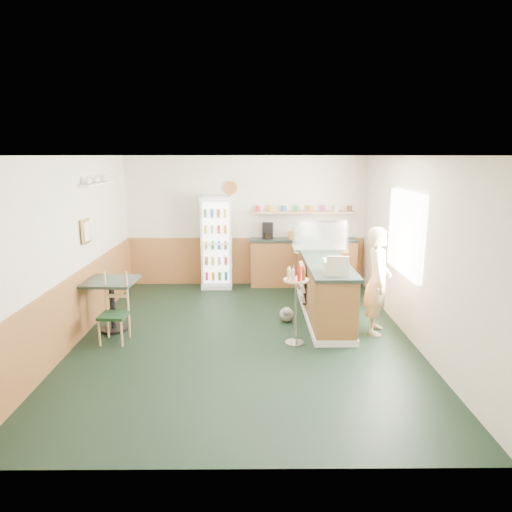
{
  "coord_description": "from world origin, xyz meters",
  "views": [
    {
      "loc": [
        0.14,
        -6.52,
        2.7
      ],
      "look_at": [
        0.19,
        0.6,
        1.13
      ],
      "focal_mm": 32.0,
      "sensor_mm": 36.0,
      "label": 1
    }
  ],
  "objects_px": {
    "condiment_stand": "(296,294)",
    "cafe_chair": "(115,305)",
    "cash_register": "(335,267)",
    "display_case": "(319,236)",
    "shopkeeper": "(378,281)",
    "drinks_fridge": "(217,242)",
    "cafe_table": "(112,295)"
  },
  "relations": [
    {
      "from": "shopkeeper",
      "to": "cafe_table",
      "type": "distance_m",
      "value": 4.11
    },
    {
      "from": "drinks_fridge",
      "to": "cash_register",
      "type": "height_order",
      "value": "drinks_fridge"
    },
    {
      "from": "cash_register",
      "to": "cafe_table",
      "type": "distance_m",
      "value": 3.46
    },
    {
      "from": "drinks_fridge",
      "to": "display_case",
      "type": "height_order",
      "value": "drinks_fridge"
    },
    {
      "from": "cafe_chair",
      "to": "drinks_fridge",
      "type": "bearing_deg",
      "value": 69.24
    },
    {
      "from": "drinks_fridge",
      "to": "display_case",
      "type": "xyz_separation_m",
      "value": [
        1.95,
        -1.14,
        0.33
      ]
    },
    {
      "from": "shopkeeper",
      "to": "cafe_chair",
      "type": "relative_size",
      "value": 1.61
    },
    {
      "from": "condiment_stand",
      "to": "cafe_chair",
      "type": "bearing_deg",
      "value": 176.55
    },
    {
      "from": "display_case",
      "to": "shopkeeper",
      "type": "relative_size",
      "value": 0.58
    },
    {
      "from": "drinks_fridge",
      "to": "shopkeeper",
      "type": "bearing_deg",
      "value": -43.99
    },
    {
      "from": "drinks_fridge",
      "to": "shopkeeper",
      "type": "height_order",
      "value": "drinks_fridge"
    },
    {
      "from": "drinks_fridge",
      "to": "cash_register",
      "type": "distance_m",
      "value": 3.42
    },
    {
      "from": "condiment_stand",
      "to": "cafe_chair",
      "type": "relative_size",
      "value": 1.1
    },
    {
      "from": "display_case",
      "to": "condiment_stand",
      "type": "relative_size",
      "value": 0.84
    },
    {
      "from": "condiment_stand",
      "to": "cafe_table",
      "type": "xyz_separation_m",
      "value": [
        -2.81,
        0.53,
        -0.18
      ]
    },
    {
      "from": "condiment_stand",
      "to": "cash_register",
      "type": "bearing_deg",
      "value": 17.9
    },
    {
      "from": "cash_register",
      "to": "cafe_chair",
      "type": "height_order",
      "value": "cash_register"
    },
    {
      "from": "cafe_table",
      "to": "drinks_fridge",
      "type": "bearing_deg",
      "value": 59.54
    },
    {
      "from": "display_case",
      "to": "cafe_chair",
      "type": "relative_size",
      "value": 0.93
    },
    {
      "from": "cash_register",
      "to": "shopkeeper",
      "type": "bearing_deg",
      "value": 21.43
    },
    {
      "from": "condiment_stand",
      "to": "shopkeeper",
      "type": "bearing_deg",
      "value": 18.57
    },
    {
      "from": "drinks_fridge",
      "to": "cafe_chair",
      "type": "bearing_deg",
      "value": -114.56
    },
    {
      "from": "drinks_fridge",
      "to": "cash_register",
      "type": "bearing_deg",
      "value": -55.14
    },
    {
      "from": "display_case",
      "to": "cash_register",
      "type": "relative_size",
      "value": 2.61
    },
    {
      "from": "display_case",
      "to": "shopkeeper",
      "type": "xyz_separation_m",
      "value": [
        0.7,
        -1.42,
        -0.45
      ]
    },
    {
      "from": "cash_register",
      "to": "condiment_stand",
      "type": "relative_size",
      "value": 0.32
    },
    {
      "from": "shopkeeper",
      "to": "drinks_fridge",
      "type": "bearing_deg",
      "value": 61.12
    },
    {
      "from": "cash_register",
      "to": "cafe_table",
      "type": "bearing_deg",
      "value": 176.54
    },
    {
      "from": "display_case",
      "to": "cash_register",
      "type": "bearing_deg",
      "value": -90.0
    },
    {
      "from": "display_case",
      "to": "cafe_chair",
      "type": "bearing_deg",
      "value": -152.44
    },
    {
      "from": "drinks_fridge",
      "to": "condiment_stand",
      "type": "xyz_separation_m",
      "value": [
        1.36,
        -2.99,
        -0.18
      ]
    },
    {
      "from": "display_case",
      "to": "cash_register",
      "type": "height_order",
      "value": "display_case"
    }
  ]
}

